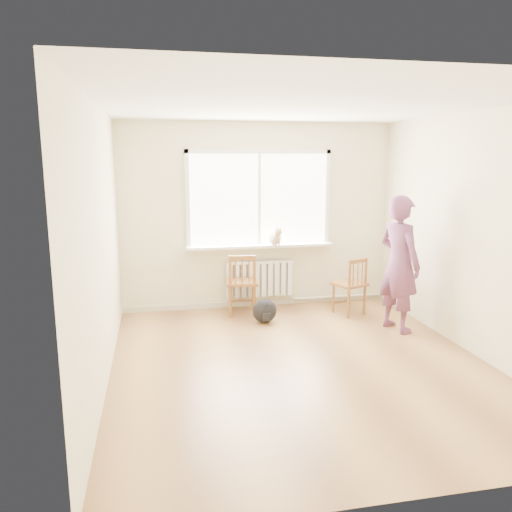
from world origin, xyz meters
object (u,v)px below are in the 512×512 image
cat (275,237)px  backpack (265,311)px  chair_right (352,286)px  person (399,264)px  chair_left (242,284)px

cat → backpack: 1.13m
chair_right → cat: size_ratio=1.88×
person → chair_right: bearing=6.9°
chair_left → chair_right: bearing=177.3°
person → backpack: size_ratio=5.33×
chair_right → backpack: (-1.28, -0.12, -0.25)m
chair_left → backpack: size_ratio=2.70×
chair_right → person: 0.91m
cat → chair_right: bearing=-34.0°
chair_left → person: 2.15m
chair_left → cat: cat is taller
cat → chair_left: bearing=-163.7°
chair_right → cat: bearing=-49.0°
backpack → cat: bearing=65.3°
chair_right → person: person is taller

